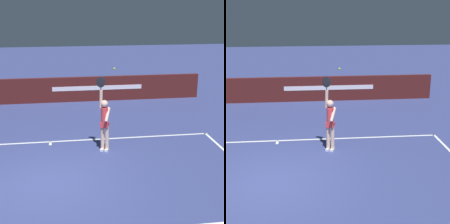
{
  "view_description": "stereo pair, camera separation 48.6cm",
  "coord_description": "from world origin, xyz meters",
  "views": [
    {
      "loc": [
        0.49,
        -8.28,
        4.48
      ],
      "look_at": [
        1.99,
        2.14,
        1.19
      ],
      "focal_mm": 56.23,
      "sensor_mm": 36.0,
      "label": 1
    },
    {
      "loc": [
        0.97,
        -8.34,
        4.48
      ],
      "look_at": [
        1.99,
        2.14,
        1.19
      ],
      "focal_mm": 56.23,
      "sensor_mm": 36.0,
      "label": 2
    }
  ],
  "objects": [
    {
      "name": "back_wall",
      "position": [
        0.0,
        7.85,
        0.58
      ],
      "size": [
        14.11,
        0.19,
        1.17
      ],
      "color": "#4A1817",
      "rests_on": "ground"
    },
    {
      "name": "court_lines",
      "position": [
        0.0,
        0.33,
        0.0
      ],
      "size": [
        11.07,
        5.24,
        0.0
      ],
      "color": "white",
      "rests_on": "ground"
    },
    {
      "name": "tennis_ball",
      "position": [
        1.98,
        1.64,
        2.66
      ],
      "size": [
        0.07,
        0.07,
        0.07
      ],
      "color": "#C8DA32"
    },
    {
      "name": "tennis_player",
      "position": [
        1.72,
        1.93,
        0.98
      ],
      "size": [
        0.47,
        0.46,
        2.4
      ],
      "color": "beige",
      "rests_on": "ground"
    },
    {
      "name": "ground_plane",
      "position": [
        0.0,
        0.0,
        0.0
      ],
      "size": [
        60.0,
        60.0,
        0.0
      ],
      "primitive_type": "plane",
      "color": "navy"
    }
  ]
}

